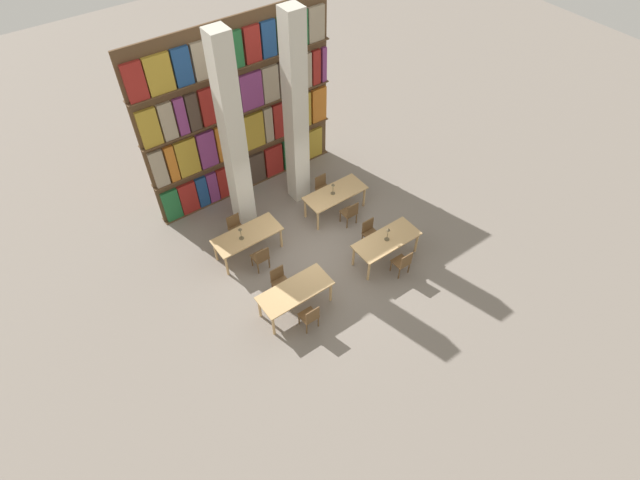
{
  "coord_description": "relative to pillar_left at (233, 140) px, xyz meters",
  "views": [
    {
      "loc": [
        -5.48,
        -7.67,
        10.94
      ],
      "look_at": [
        0.0,
        -0.12,
        0.7
      ],
      "focal_mm": 28.0,
      "sensor_mm": 36.0,
      "label": 1
    }
  ],
  "objects": [
    {
      "name": "pillar_center",
      "position": [
        1.99,
        0.0,
        0.0
      ],
      "size": [
        0.53,
        0.53,
        6.0
      ],
      "color": "beige",
      "rests_on": "ground_plane"
    },
    {
      "name": "desk_lamp_0",
      "position": [
        2.46,
        -3.66,
        -1.93
      ],
      "size": [
        0.14,
        0.14,
        0.44
      ],
      "color": "brown",
      "rests_on": "reading_table_1"
    },
    {
      "name": "chair_7",
      "position": [
        2.51,
        -0.59,
        -2.53
      ],
      "size": [
        0.42,
        0.4,
        0.87
      ],
      "rotation": [
        0.0,
        0.0,
        3.14
      ],
      "color": "brown",
      "rests_on": "ground_plane"
    },
    {
      "name": "ground_plane",
      "position": [
        1.0,
        -2.42,
        -3.0
      ],
      "size": [
        40.0,
        40.0,
        0.0
      ],
      "primitive_type": "plane",
      "color": "gray"
    },
    {
      "name": "chair_2",
      "position": [
        2.47,
        -4.35,
        -2.53
      ],
      "size": [
        0.42,
        0.4,
        0.87
      ],
      "color": "brown",
      "rests_on": "ground_plane"
    },
    {
      "name": "reading_table_3",
      "position": [
        2.47,
        -1.29,
        -2.31
      ],
      "size": [
        1.93,
        0.82,
        0.78
      ],
      "color": "tan",
      "rests_on": "ground_plane"
    },
    {
      "name": "desk_lamp_2",
      "position": [
        2.38,
        -1.28,
        -1.96
      ],
      "size": [
        0.14,
        0.14,
        0.4
      ],
      "color": "brown",
      "rests_on": "reading_table_3"
    },
    {
      "name": "reading_table_2",
      "position": [
        -0.57,
        -1.22,
        -2.31
      ],
      "size": [
        1.93,
        0.82,
        0.78
      ],
      "color": "tan",
      "rests_on": "ground_plane"
    },
    {
      "name": "chair_0",
      "position": [
        -0.6,
        -4.3,
        -2.53
      ],
      "size": [
        0.42,
        0.4,
        0.87
      ],
      "color": "brown",
      "rests_on": "ground_plane"
    },
    {
      "name": "chair_3",
      "position": [
        2.47,
        -2.96,
        -2.53
      ],
      "size": [
        0.42,
        0.4,
        0.87
      ],
      "rotation": [
        0.0,
        0.0,
        3.14
      ],
      "color": "brown",
      "rests_on": "ground_plane"
    },
    {
      "name": "pillar_left",
      "position": [
        0.0,
        0.0,
        0.0
      ],
      "size": [
        0.53,
        0.53,
        6.0
      ],
      "color": "beige",
      "rests_on": "ground_plane"
    },
    {
      "name": "reading_table_0",
      "position": [
        -0.56,
        -3.61,
        -2.31
      ],
      "size": [
        1.93,
        0.82,
        0.78
      ],
      "color": "tan",
      "rests_on": "ground_plane"
    },
    {
      "name": "desk_lamp_1",
      "position": [
        -0.77,
        -1.27,
        -1.94
      ],
      "size": [
        0.14,
        0.14,
        0.42
      ],
      "color": "brown",
      "rests_on": "reading_table_2"
    },
    {
      "name": "chair_5",
      "position": [
        -0.58,
        -0.53,
        -2.53
      ],
      "size": [
        0.42,
        0.4,
        0.87
      ],
      "rotation": [
        0.0,
        0.0,
        3.14
      ],
      "color": "brown",
      "rests_on": "ground_plane"
    },
    {
      "name": "chair_4",
      "position": [
        -0.58,
        -1.92,
        -2.53
      ],
      "size": [
        0.42,
        0.4,
        0.87
      ],
      "color": "brown",
      "rests_on": "ground_plane"
    },
    {
      "name": "reading_table_1",
      "position": [
        2.46,
        -3.65,
        -2.31
      ],
      "size": [
        1.93,
        0.82,
        0.78
      ],
      "color": "tan",
      "rests_on": "ground_plane"
    },
    {
      "name": "chair_6",
      "position": [
        2.51,
        -1.98,
        -2.53
      ],
      "size": [
        0.42,
        0.4,
        0.87
      ],
      "color": "brown",
      "rests_on": "ground_plane"
    },
    {
      "name": "bookshelf_bank",
      "position": [
        0.98,
        1.37,
        -0.39
      ],
      "size": [
        6.12,
        0.35,
        5.5
      ],
      "color": "brown",
      "rests_on": "ground_plane"
    },
    {
      "name": "chair_1",
      "position": [
        -0.6,
        -2.91,
        -2.53
      ],
      "size": [
        0.42,
        0.4,
        0.87
      ],
      "rotation": [
        0.0,
        0.0,
        3.14
      ],
      "color": "brown",
      "rests_on": "ground_plane"
    }
  ]
}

